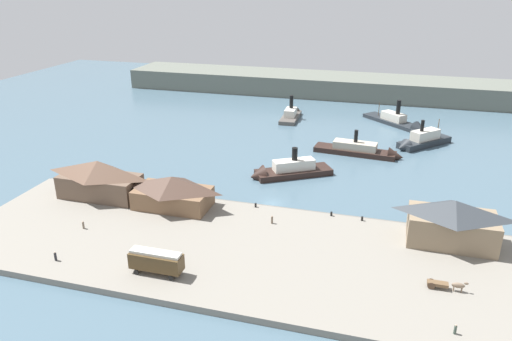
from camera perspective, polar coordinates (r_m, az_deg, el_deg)
ground_plane at (r=108.85m, az=1.87°, el=-3.84°), size 320.00×320.00×0.00m
quay_promenade at (r=89.94m, az=-1.62°, el=-9.37°), size 110.00×36.00×1.20m
seawall_edge at (r=105.49m, az=1.39°, el=-4.42°), size 110.00×0.80×1.00m
ferry_shed_central_terminal at (r=112.80m, az=-17.86°, el=-0.92°), size 18.09×8.11×8.54m
ferry_shed_customs_shed at (r=104.58m, az=-9.76°, el=-2.44°), size 16.17×8.95×6.93m
ferry_shed_west_terminal at (r=96.12m, az=22.03°, el=-5.57°), size 15.75×9.18×8.55m
street_tram at (r=83.12m, az=-11.61°, el=-10.28°), size 8.98×2.92×4.14m
horse_cart at (r=84.02m, az=21.31°, el=-12.31°), size 6.04×1.30×1.87m
pedestrian_walking_east at (r=101.34m, az=-19.57°, el=-6.05°), size 0.40×0.40×1.60m
pedestrian_near_cart at (r=92.39m, az=-22.43°, el=-9.29°), size 0.43×0.43×1.74m
pedestrian_walking_west at (r=75.72m, az=22.30°, el=-16.85°), size 0.39×0.39×1.56m
pedestrian_standing_center at (r=97.49m, az=1.89°, el=-5.79°), size 0.42×0.42×1.70m
mooring_post_center_west at (r=104.11m, az=-0.05°, el=-4.08°), size 0.44×0.44×0.90m
mooring_post_west at (r=100.90m, az=12.32°, el=-5.52°), size 0.44×0.44×0.90m
mooring_post_center_east at (r=101.67m, az=8.82°, el=-5.04°), size 0.44×0.44×0.90m
mooring_post_east at (r=124.10m, az=-21.37°, el=-1.24°), size 0.44×0.44×0.90m
ferry_near_quay at (r=174.69m, az=4.19°, el=6.60°), size 6.09×17.91×10.07m
ferry_approaching_west at (r=152.02m, az=18.67°, el=3.28°), size 16.94×17.74×9.43m
ferry_outer_harbor at (r=140.35m, az=12.61°, el=2.24°), size 25.16×7.56×8.79m
ferry_moored_west at (r=171.00m, az=16.64°, el=5.36°), size 22.61×21.41×10.54m
ferry_mid_harbor at (r=122.75m, az=3.29°, el=-0.09°), size 20.88×15.98×9.34m
far_headland at (r=210.99m, az=9.38°, el=9.80°), size 180.00×24.00×8.00m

